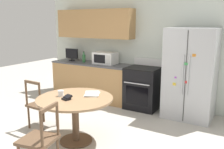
% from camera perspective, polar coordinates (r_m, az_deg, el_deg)
% --- Properties ---
extents(ground_plane, '(14.00, 14.00, 0.00)m').
position_cam_1_polar(ground_plane, '(4.03, -9.89, -16.22)').
color(ground_plane, '#B2ADA3').
extents(back_wall, '(5.20, 0.44, 2.60)m').
position_cam_1_polar(back_wall, '(5.91, 3.96, 7.59)').
color(back_wall, silver).
rests_on(back_wall, ground_plane).
extents(kitchen_counter, '(2.07, 0.64, 0.90)m').
position_cam_1_polar(kitchen_counter, '(6.25, -4.57, -1.36)').
color(kitchen_counter, '#AD7F4C').
rests_on(kitchen_counter, ground_plane).
extents(refrigerator, '(0.93, 0.74, 1.78)m').
position_cam_1_polar(refrigerator, '(5.11, 17.45, 0.14)').
color(refrigerator, '#B2B5BA').
rests_on(refrigerator, ground_plane).
extents(oven_range, '(0.70, 0.68, 1.08)m').
position_cam_1_polar(oven_range, '(5.55, 7.12, -2.95)').
color(oven_range, black).
rests_on(oven_range, ground_plane).
extents(microwave, '(0.54, 0.36, 0.28)m').
position_cam_1_polar(microwave, '(5.96, -1.57, 3.78)').
color(microwave, white).
rests_on(microwave, kitchen_counter).
extents(countertop_tv, '(0.37, 0.16, 0.31)m').
position_cam_1_polar(countertop_tv, '(6.53, -9.18, 4.61)').
color(countertop_tv, black).
rests_on(countertop_tv, kitchen_counter).
extents(counter_bottle, '(0.08, 0.08, 0.27)m').
position_cam_1_polar(counter_bottle, '(6.26, -6.44, 3.76)').
color(counter_bottle, '#2D6B38').
rests_on(counter_bottle, kitchen_counter).
extents(dining_table, '(1.20, 1.20, 0.73)m').
position_cam_1_polar(dining_table, '(3.99, -8.44, -7.21)').
color(dining_table, '#997551').
rests_on(dining_table, ground_plane).
extents(dining_chair_left, '(0.43, 0.43, 0.90)m').
position_cam_1_polar(dining_chair_left, '(4.67, -15.96, -6.66)').
color(dining_chair_left, brown).
rests_on(dining_chair_left, ground_plane).
extents(dining_chair_near, '(0.49, 0.49, 0.90)m').
position_cam_1_polar(dining_chair_near, '(3.38, -16.12, -14.10)').
color(dining_chair_near, brown).
rests_on(dining_chair_near, ground_plane).
extents(candle_glass, '(0.09, 0.09, 0.09)m').
position_cam_1_polar(candle_glass, '(4.04, -11.62, -4.32)').
color(candle_glass, silver).
rests_on(candle_glass, dining_table).
extents(wallet, '(0.15, 0.15, 0.07)m').
position_cam_1_polar(wallet, '(3.86, -10.24, -5.26)').
color(wallet, black).
rests_on(wallet, dining_table).
extents(mail_stack, '(0.35, 0.37, 0.02)m').
position_cam_1_polar(mail_stack, '(4.07, -4.60, -4.44)').
color(mail_stack, white).
rests_on(mail_stack, dining_table).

